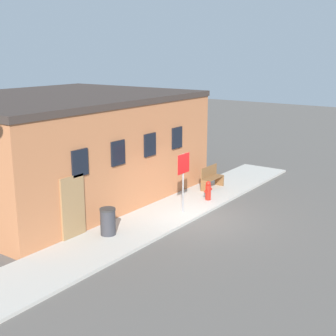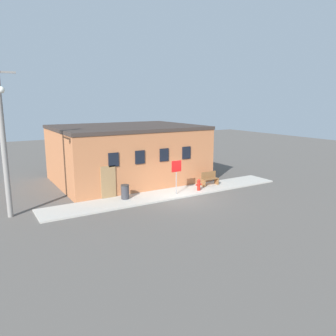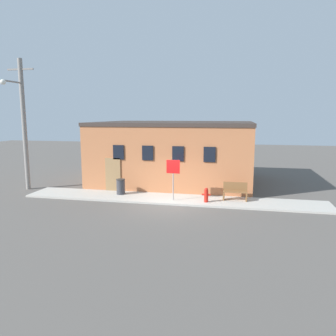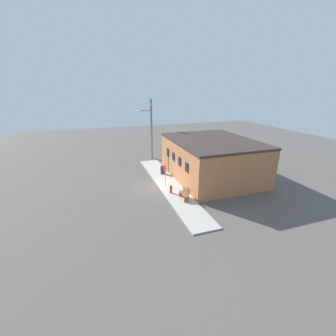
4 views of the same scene
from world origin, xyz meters
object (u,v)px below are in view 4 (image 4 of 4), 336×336
bench (184,194)px  trash_bin (163,170)px  fire_hydrant (171,189)px  stop_sign (165,171)px  utility_pole (151,128)px

bench → trash_bin: size_ratio=1.44×
fire_hydrant → trash_bin: (-5.26, 0.79, 0.06)m
stop_sign → bench: size_ratio=1.72×
bench → trash_bin: (-6.81, 0.03, -0.01)m
stop_sign → bench: bearing=12.4°
bench → utility_pole: size_ratio=0.16×
stop_sign → bench: stop_sign is taller
trash_bin → utility_pole: 7.70m
stop_sign → trash_bin: size_ratio=2.48×
fire_hydrant → utility_pole: size_ratio=0.10×
fire_hydrant → trash_bin: size_ratio=0.87×
stop_sign → trash_bin: bearing=167.0°
fire_hydrant → bench: bench is taller
trash_bin → utility_pole: utility_pole is taller
fire_hydrant → trash_bin: bearing=171.4°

